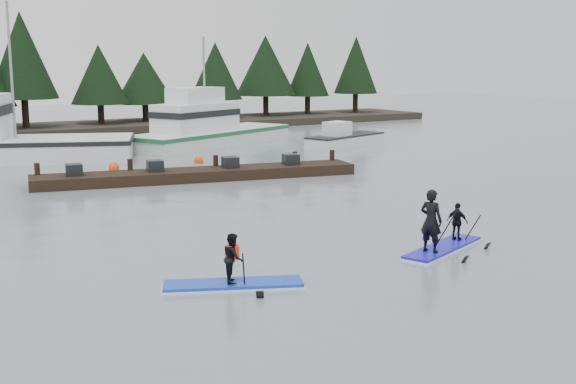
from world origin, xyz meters
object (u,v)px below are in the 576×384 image
fishing_boat_medium (208,137)px  floating_dock (199,174)px  paddleboard_solo (233,271)px  paddleboard_duo (440,230)px

fishing_boat_medium → floating_dock: size_ratio=0.87×
paddleboard_solo → paddleboard_duo: 6.54m
fishing_boat_medium → paddleboard_solo: bearing=-138.5°
fishing_boat_medium → paddleboard_duo: 28.42m
paddleboard_solo → paddleboard_duo: (6.54, -0.18, 0.23)m
floating_dock → paddleboard_duo: (0.41, -15.30, 0.38)m
paddleboard_solo → paddleboard_duo: bearing=22.9°
fishing_boat_medium → floating_dock: fishing_boat_medium is taller
fishing_boat_medium → paddleboard_duo: size_ratio=3.69×
paddleboard_solo → fishing_boat_medium: bearing=90.0°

